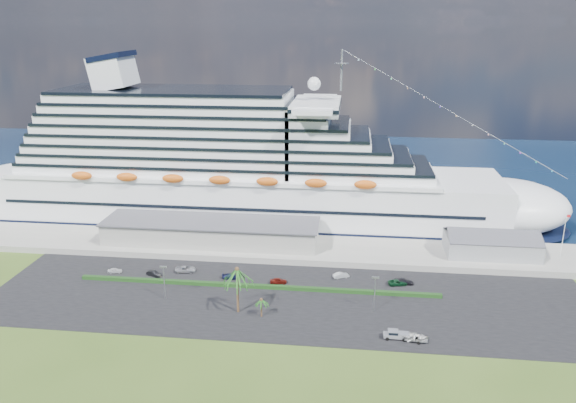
# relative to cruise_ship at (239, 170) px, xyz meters

# --- Properties ---
(ground) EXTENTS (420.00, 420.00, 0.00)m
(ground) POSITION_rel_cruise_ship_xyz_m (21.53, -64.00, -16.69)
(ground) COLOR #37511B
(ground) RESTS_ON ground
(asphalt_lot) EXTENTS (140.00, 38.00, 0.12)m
(asphalt_lot) POSITION_rel_cruise_ship_xyz_m (21.53, -53.00, -16.63)
(asphalt_lot) COLOR black
(asphalt_lot) RESTS_ON ground
(wharf) EXTENTS (240.00, 20.00, 1.80)m
(wharf) POSITION_rel_cruise_ship_xyz_m (21.53, -24.00, -15.79)
(wharf) COLOR gray
(wharf) RESTS_ON ground
(water) EXTENTS (420.00, 160.00, 0.02)m
(water) POSITION_rel_cruise_ship_xyz_m (21.53, 66.00, -16.68)
(water) COLOR black
(water) RESTS_ON ground
(cruise_ship) EXTENTS (191.00, 38.00, 54.00)m
(cruise_ship) POSITION_rel_cruise_ship_xyz_m (0.00, 0.00, 0.00)
(cruise_ship) COLOR silver
(cruise_ship) RESTS_ON ground
(terminal_building) EXTENTS (61.00, 15.00, 6.30)m
(terminal_building) POSITION_rel_cruise_ship_xyz_m (-3.47, -24.00, -11.68)
(terminal_building) COLOR gray
(terminal_building) RESTS_ON wharf
(port_shed) EXTENTS (24.00, 12.31, 7.37)m
(port_shed) POSITION_rel_cruise_ship_xyz_m (73.53, -24.00, -12.30)
(port_shed) COLOR gray
(port_shed) RESTS_ON wharf
(flagpole) EXTENTS (1.08, 0.16, 12.00)m
(flagpole) POSITION_rel_cruise_ship_xyz_m (91.57, -24.00, -8.43)
(flagpole) COLOR silver
(flagpole) RESTS_ON wharf
(hedge) EXTENTS (88.00, 1.10, 0.90)m
(hedge) POSITION_rel_cruise_ship_xyz_m (13.53, -48.00, -16.12)
(hedge) COLOR black
(hedge) RESTS_ON asphalt_lot
(lamp_post_left) EXTENTS (1.60, 0.35, 8.27)m
(lamp_post_left) POSITION_rel_cruise_ship_xyz_m (-6.47, -56.00, -11.35)
(lamp_post_left) COLOR gray
(lamp_post_left) RESTS_ON asphalt_lot
(lamp_post_right) EXTENTS (1.60, 0.35, 8.27)m
(lamp_post_right) POSITION_rel_cruise_ship_xyz_m (41.53, -56.00, -11.35)
(lamp_post_right) COLOR gray
(lamp_post_right) RESTS_ON asphalt_lot
(palm_tall) EXTENTS (8.82, 8.82, 11.13)m
(palm_tall) POSITION_rel_cruise_ship_xyz_m (11.53, -60.00, -7.49)
(palm_tall) COLOR #47301E
(palm_tall) RESTS_ON ground
(palm_short) EXTENTS (3.53, 3.53, 4.56)m
(palm_short) POSITION_rel_cruise_ship_xyz_m (17.03, -61.50, -13.03)
(palm_short) COLOR #47301E
(palm_short) RESTS_ON ground
(parked_car_0) EXTENTS (3.81, 2.23, 1.22)m
(parked_car_0) POSITION_rel_cruise_ship_xyz_m (-23.96, -43.68, -15.97)
(parked_car_0) COLOR silver
(parked_car_0) RESTS_ON asphalt_lot
(parked_car_1) EXTENTS (4.27, 2.95, 1.33)m
(parked_car_1) POSITION_rel_cruise_ship_xyz_m (-13.35, -44.40, -15.91)
(parked_car_1) COLOR black
(parked_car_1) RESTS_ON asphalt_lot
(parked_car_2) EXTENTS (5.58, 3.13, 1.48)m
(parked_car_2) POSITION_rel_cruise_ship_xyz_m (-6.10, -41.06, -15.84)
(parked_car_2) COLOR #9899A0
(parked_car_2) RESTS_ON asphalt_lot
(parked_car_3) EXTENTS (4.35, 1.88, 1.25)m
(parked_car_3) POSITION_rel_cruise_ship_xyz_m (6.32, -43.70, -15.95)
(parked_car_3) COLOR #11153B
(parked_car_3) RESTS_ON asphalt_lot
(parked_car_4) EXTENTS (4.33, 2.35, 1.40)m
(parked_car_4) POSITION_rel_cruise_ship_xyz_m (18.56, -44.97, -15.87)
(parked_car_4) COLOR #62140D
(parked_car_4) RESTS_ON asphalt_lot
(parked_car_5) EXTENTS (4.30, 2.97, 1.34)m
(parked_car_5) POSITION_rel_cruise_ship_xyz_m (33.79, -39.94, -15.90)
(parked_car_5) COLOR #B3B7BA
(parked_car_5) RESTS_ON asphalt_lot
(parked_car_6) EXTENTS (5.03, 3.05, 1.31)m
(parked_car_6) POSITION_rel_cruise_ship_xyz_m (47.68, -42.41, -15.92)
(parked_car_6) COLOR #0E3A1E
(parked_car_6) RESTS_ON asphalt_lot
(parked_car_7) EXTENTS (4.82, 2.19, 1.37)m
(parked_car_7) POSITION_rel_cruise_ship_xyz_m (49.34, -41.57, -15.89)
(parked_car_7) COLOR black
(parked_car_7) RESTS_ON asphalt_lot
(pickup_truck) EXTENTS (5.20, 2.08, 1.83)m
(pickup_truck) POSITION_rel_cruise_ship_xyz_m (45.58, -67.25, -15.57)
(pickup_truck) COLOR black
(pickup_truck) RESTS_ON asphalt_lot
(boat_trailer) EXTENTS (5.90, 4.09, 1.66)m
(boat_trailer) POSITION_rel_cruise_ship_xyz_m (49.59, -68.01, -15.47)
(boat_trailer) COLOR gray
(boat_trailer) RESTS_ON asphalt_lot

